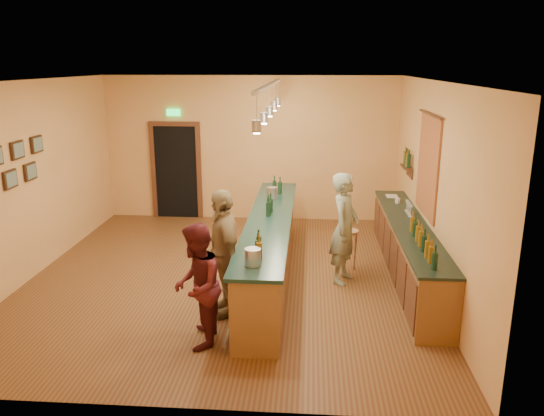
# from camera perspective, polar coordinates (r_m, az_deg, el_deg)

# --- Properties ---
(floor) EXTENTS (7.00, 7.00, 0.00)m
(floor) POSITION_cam_1_polar(r_m,az_deg,el_deg) (8.98, -4.73, -7.38)
(floor) COLOR brown
(floor) RESTS_ON ground
(ceiling) EXTENTS (6.50, 7.00, 0.02)m
(ceiling) POSITION_cam_1_polar(r_m,az_deg,el_deg) (8.28, -5.23, 13.49)
(ceiling) COLOR silver
(ceiling) RESTS_ON wall_back
(wall_back) EXTENTS (6.50, 0.02, 3.20)m
(wall_back) POSITION_cam_1_polar(r_m,az_deg,el_deg) (11.89, -2.33, 6.36)
(wall_back) COLOR tan
(wall_back) RESTS_ON floor
(wall_front) EXTENTS (6.50, 0.02, 3.20)m
(wall_front) POSITION_cam_1_polar(r_m,az_deg,el_deg) (5.20, -11.01, -5.93)
(wall_front) COLOR tan
(wall_front) RESTS_ON floor
(wall_left) EXTENTS (0.02, 7.00, 3.20)m
(wall_left) POSITION_cam_1_polar(r_m,az_deg,el_deg) (9.55, -24.62, 2.72)
(wall_left) COLOR tan
(wall_left) RESTS_ON floor
(wall_right) EXTENTS (0.02, 7.00, 3.20)m
(wall_right) POSITION_cam_1_polar(r_m,az_deg,el_deg) (8.60, 16.97, 2.18)
(wall_right) COLOR tan
(wall_right) RESTS_ON floor
(doorway) EXTENTS (1.15, 0.09, 2.48)m
(doorway) POSITION_cam_1_polar(r_m,az_deg,el_deg) (12.26, -10.26, 4.15)
(doorway) COLOR black
(doorway) RESTS_ON wall_back
(tapestry) EXTENTS (0.03, 1.40, 1.60)m
(tapestry) POSITION_cam_1_polar(r_m,az_deg,el_deg) (8.93, 16.42, 4.33)
(tapestry) COLOR maroon
(tapestry) RESTS_ON wall_right
(bottle_shelf) EXTENTS (0.17, 0.55, 0.54)m
(bottle_shelf) POSITION_cam_1_polar(r_m,az_deg,el_deg) (10.40, 14.35, 4.94)
(bottle_shelf) COLOR #4F2D17
(bottle_shelf) RESTS_ON wall_right
(picture_grid) EXTENTS (0.06, 2.20, 0.70)m
(picture_grid) POSITION_cam_1_polar(r_m,az_deg,el_deg) (8.83, -26.92, 3.83)
(picture_grid) COLOR #382111
(picture_grid) RESTS_ON wall_left
(back_counter) EXTENTS (0.60, 4.55, 1.27)m
(back_counter) POSITION_cam_1_polar(r_m,az_deg,el_deg) (9.02, 14.43, -4.41)
(back_counter) COLOR brown
(back_counter) RESTS_ON floor
(tasting_bar) EXTENTS (0.73, 5.10, 1.38)m
(tasting_bar) POSITION_cam_1_polar(r_m,az_deg,el_deg) (8.68, -0.24, -3.84)
(tasting_bar) COLOR brown
(tasting_bar) RESTS_ON floor
(pendant_track) EXTENTS (0.11, 4.60, 0.50)m
(pendant_track) POSITION_cam_1_polar(r_m,az_deg,el_deg) (8.21, -0.25, 12.02)
(pendant_track) COLOR silver
(pendant_track) RESTS_ON ceiling
(bartender) EXTENTS (0.63, 0.76, 1.81)m
(bartender) POSITION_cam_1_polar(r_m,az_deg,el_deg) (8.56, 7.81, -2.17)
(bartender) COLOR gray
(bartender) RESTS_ON floor
(customer_a) EXTENTS (0.66, 0.81, 1.59)m
(customer_a) POSITION_cam_1_polar(r_m,az_deg,el_deg) (6.68, -8.06, -8.32)
(customer_a) COLOR #59191E
(customer_a) RESTS_ON floor
(customer_b) EXTENTS (0.83, 1.15, 1.82)m
(customer_b) POSITION_cam_1_polar(r_m,az_deg,el_deg) (7.43, -5.25, -4.81)
(customer_b) COLOR #997A51
(customer_b) RESTS_ON floor
(bar_stool) EXTENTS (0.35, 0.35, 0.72)m
(bar_stool) POSITION_cam_1_polar(r_m,az_deg,el_deg) (9.12, 8.16, -3.25)
(bar_stool) COLOR #9D6947
(bar_stool) RESTS_ON floor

